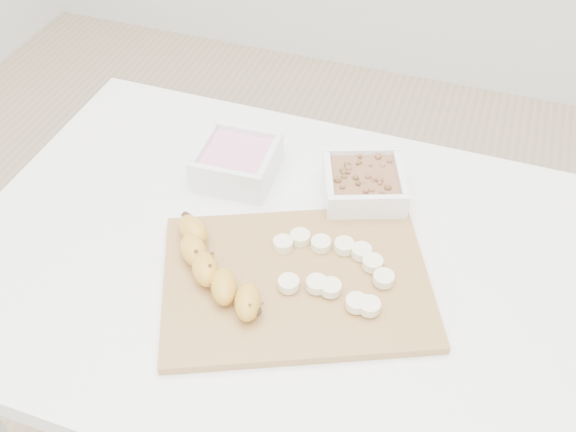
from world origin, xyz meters
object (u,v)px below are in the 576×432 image
(table, at_px, (282,295))
(banana, at_px, (216,269))
(bowl_granola, at_px, (364,185))
(cutting_board, at_px, (296,281))
(bowl_yogurt, at_px, (237,161))

(table, xyz_separation_m, banana, (-0.07, -0.08, 0.13))
(table, distance_m, bowl_granola, 0.23)
(bowl_granola, distance_m, cutting_board, 0.22)
(cutting_board, distance_m, banana, 0.12)
(cutting_board, bearing_deg, bowl_granola, 77.63)
(bowl_yogurt, relative_size, banana, 0.63)
(cutting_board, bearing_deg, banana, -161.39)
(cutting_board, relative_size, banana, 1.80)
(bowl_yogurt, height_order, cutting_board, bowl_yogurt)
(bowl_yogurt, distance_m, banana, 0.24)
(bowl_yogurt, bearing_deg, table, -48.50)
(table, relative_size, bowl_yogurt, 7.42)
(table, xyz_separation_m, bowl_granola, (0.08, 0.17, 0.13))
(table, bearing_deg, bowl_yogurt, 131.50)
(table, xyz_separation_m, bowl_yogurt, (-0.14, 0.15, 0.13))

